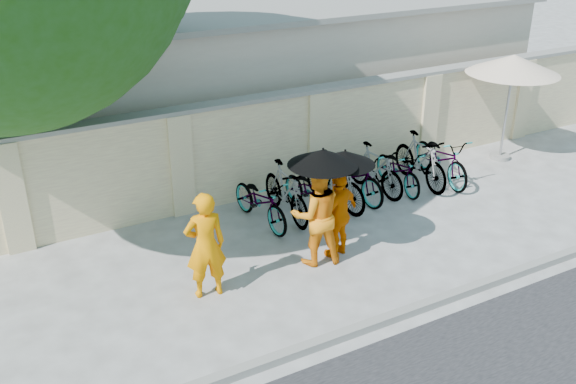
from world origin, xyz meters
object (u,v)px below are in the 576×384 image
patio_umbrella (513,65)px  monk_left (205,245)px  monk_center (316,215)px  monk_right (339,214)px

patio_umbrella → monk_left: bearing=-166.6°
monk_left → patio_umbrella: (8.19, 1.95, 1.35)m
monk_center → patio_umbrella: bearing=-148.8°
monk_center → patio_umbrella: size_ratio=0.72×
monk_left → patio_umbrella: size_ratio=0.70×
monk_left → monk_center: monk_center is taller
monk_center → monk_left: bearing=15.3°
monk_center → patio_umbrella: patio_umbrella is taller
patio_umbrella → monk_right: bearing=-161.8°
monk_right → monk_center: bearing=-20.8°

